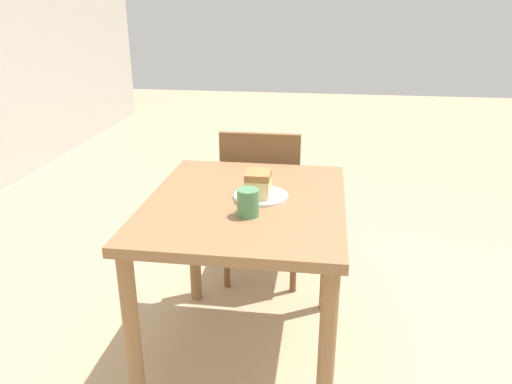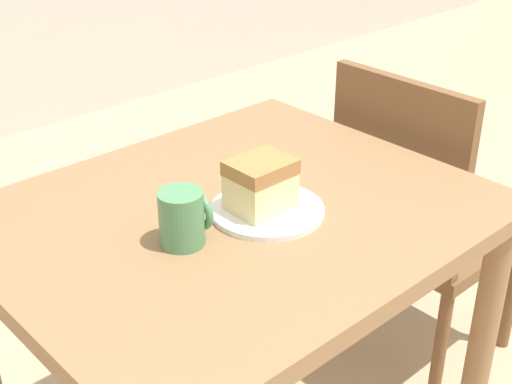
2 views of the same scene
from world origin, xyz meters
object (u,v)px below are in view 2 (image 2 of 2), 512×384
Objects in this scene: chair_near_window at (418,218)px; coffee_mug at (183,218)px; plate at (267,210)px; cake_slice at (261,184)px; dining_table_near at (236,259)px.

chair_near_window reaches higher than coffee_mug.
plate is 0.06m from cake_slice.
chair_near_window reaches higher than cake_slice.
plate is 0.19m from coffee_mug.
chair_near_window is 0.75m from cake_slice.
chair_near_window is 0.72m from plate.
chair_near_window is at bearing 1.47° from dining_table_near.
chair_near_window is at bearing 3.58° from coffee_mug.
coffee_mug is at bearing 175.56° from cake_slice.
cake_slice is at bearing 95.71° from chair_near_window.
chair_near_window is 0.91m from coffee_mug.
chair_near_window is at bearing 6.57° from plate.
coffee_mug is at bearing 173.11° from plate.
chair_near_window reaches higher than dining_table_near.
cake_slice reaches higher than dining_table_near.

